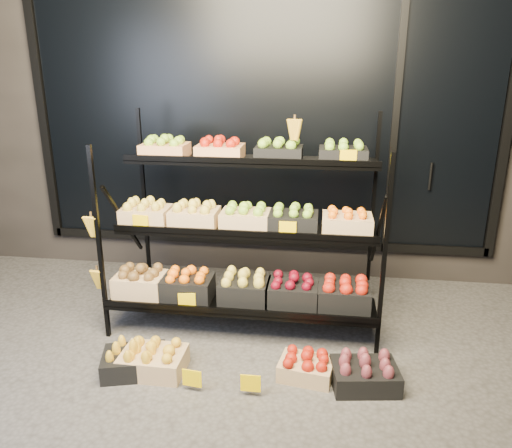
# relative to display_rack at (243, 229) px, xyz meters

# --- Properties ---
(ground) EXTENTS (24.00, 24.00, 0.00)m
(ground) POSITION_rel_display_rack_xyz_m (0.02, -0.60, -0.79)
(ground) COLOR #514F4C
(ground) RESTS_ON ground
(building) EXTENTS (6.00, 2.08, 3.50)m
(building) POSITION_rel_display_rack_xyz_m (0.02, 1.99, 0.96)
(building) COLOR #2D2826
(building) RESTS_ON ground
(display_rack) EXTENTS (2.18, 1.02, 1.74)m
(display_rack) POSITION_rel_display_rack_xyz_m (0.00, 0.00, 0.00)
(display_rack) COLOR black
(display_rack) RESTS_ON ground
(tag_floor_a) EXTENTS (0.13, 0.01, 0.12)m
(tag_floor_a) POSITION_rel_display_rack_xyz_m (-0.18, -1.00, -0.73)
(tag_floor_a) COLOR #FFCF00
(tag_floor_a) RESTS_ON ground
(tag_floor_b) EXTENTS (0.13, 0.01, 0.12)m
(tag_floor_b) POSITION_rel_display_rack_xyz_m (0.21, -1.00, -0.73)
(tag_floor_b) COLOR #FFCF00
(tag_floor_b) RESTS_ON ground
(floor_crate_left) EXTENTS (0.44, 0.32, 0.21)m
(floor_crate_left) POSITION_rel_display_rack_xyz_m (-0.50, -0.82, -0.69)
(floor_crate_left) COLOR tan
(floor_crate_left) RESTS_ON ground
(floor_crate_midleft) EXTENTS (0.49, 0.41, 0.21)m
(floor_crate_midleft) POSITION_rel_display_rack_xyz_m (-0.63, -0.84, -0.69)
(floor_crate_midleft) COLOR black
(floor_crate_midleft) RESTS_ON ground
(floor_crate_midright) EXTENTS (0.40, 0.32, 0.19)m
(floor_crate_midright) POSITION_rel_display_rack_xyz_m (0.55, -0.74, -0.70)
(floor_crate_midright) COLOR tan
(floor_crate_midright) RESTS_ON ground
(floor_crate_right) EXTENTS (0.47, 0.37, 0.21)m
(floor_crate_right) POSITION_rel_display_rack_xyz_m (0.94, -0.78, -0.69)
(floor_crate_right) COLOR black
(floor_crate_right) RESTS_ON ground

